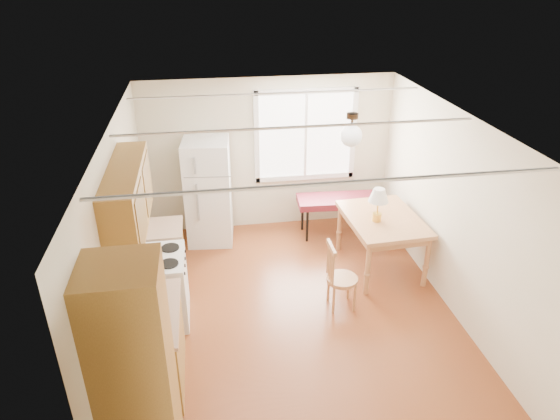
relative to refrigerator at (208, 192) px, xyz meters
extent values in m
cube|color=#5D2813|center=(1.00, -2.12, -0.84)|extent=(4.60, 5.60, 0.12)
cube|color=white|center=(1.00, -2.12, 1.66)|extent=(4.60, 5.60, 0.12)
cube|color=beige|center=(1.00, 0.38, 0.41)|extent=(4.60, 0.10, 2.50)
cube|color=beige|center=(1.00, -4.62, 0.41)|extent=(4.60, 0.10, 2.50)
cube|color=beige|center=(-1.00, -2.12, 0.41)|extent=(0.10, 5.60, 2.50)
cube|color=beige|center=(3.00, -2.12, 0.41)|extent=(0.10, 5.60, 2.50)
cube|color=brown|center=(-0.70, -3.97, 0.21)|extent=(0.60, 0.60, 2.10)
cube|color=brown|center=(-0.70, -2.97, -0.41)|extent=(0.60, 1.10, 0.86)
cube|color=#A47F66|center=(-0.69, -2.97, 0.04)|extent=(0.62, 1.14, 0.04)
cube|color=white|center=(-0.67, -1.92, -0.39)|extent=(0.65, 0.76, 0.90)
cube|color=brown|center=(-0.70, -1.17, -0.41)|extent=(0.60, 0.60, 0.86)
cube|color=brown|center=(-0.83, -2.27, 1.01)|extent=(0.33, 1.60, 0.70)
cube|color=white|center=(1.60, 0.37, 0.71)|extent=(1.50, 0.02, 1.35)
cylinder|color=black|center=(1.70, -1.72, 1.62)|extent=(0.14, 0.14, 0.06)
cylinder|color=black|center=(1.70, -1.72, 1.52)|extent=(0.03, 0.03, 0.16)
sphere|color=white|center=(1.70, -1.72, 1.38)|extent=(0.26, 0.26, 0.26)
cube|color=white|center=(0.00, 0.00, 0.00)|extent=(0.75, 0.75, 1.67)
cube|color=gray|center=(0.00, -0.34, 0.39)|extent=(0.69, 0.02, 0.02)
cube|color=gray|center=(-0.17, -0.36, 0.17)|extent=(0.03, 0.03, 1.00)
cube|color=maroon|center=(2.10, -0.13, -0.25)|extent=(1.42, 0.59, 0.11)
cylinder|color=black|center=(1.52, -0.32, -0.57)|extent=(0.04, 0.04, 0.53)
cylinder|color=black|center=(2.68, -0.32, -0.57)|extent=(0.04, 0.04, 0.53)
cylinder|color=black|center=(1.52, 0.07, -0.57)|extent=(0.04, 0.04, 0.53)
cylinder|color=black|center=(2.68, 0.07, -0.57)|extent=(0.04, 0.04, 0.53)
cube|color=#A0673D|center=(2.41, -1.22, -0.04)|extent=(1.06, 1.37, 0.06)
cube|color=#A0673D|center=(2.41, -1.22, -0.12)|extent=(0.96, 1.27, 0.10)
cylinder|color=#A0673D|center=(2.02, -1.84, -0.45)|extent=(0.07, 0.07, 0.77)
cylinder|color=#A0673D|center=(2.87, -1.79, -0.45)|extent=(0.07, 0.07, 0.77)
cylinder|color=#A0673D|center=(1.95, -0.66, -0.45)|extent=(0.07, 0.07, 0.77)
cylinder|color=#A0673D|center=(2.80, -0.61, -0.45)|extent=(0.07, 0.07, 0.77)
cylinder|color=#A0673D|center=(1.61, -2.04, -0.43)|extent=(0.40, 0.40, 0.05)
cylinder|color=#A0673D|center=(1.47, -2.17, -0.63)|extent=(0.04, 0.04, 0.41)
cylinder|color=#A0673D|center=(1.75, -2.17, -0.63)|extent=(0.04, 0.04, 0.41)
cylinder|color=#A0673D|center=(1.47, -1.90, -0.63)|extent=(0.04, 0.04, 0.41)
cylinder|color=#A0673D|center=(1.75, -1.90, -0.63)|extent=(0.04, 0.04, 0.41)
cylinder|color=gold|center=(2.28, -1.31, 0.04)|extent=(0.13, 0.13, 0.11)
cylinder|color=gold|center=(2.28, -1.31, 0.19)|extent=(0.02, 0.02, 0.19)
cone|color=silver|center=(2.28, -1.31, 0.38)|extent=(0.28, 0.28, 0.19)
cube|color=black|center=(-0.72, -3.22, 0.10)|extent=(0.22, 0.25, 0.08)
cube|color=black|center=(-0.72, -3.31, 0.27)|extent=(0.18, 0.10, 0.26)
cylinder|color=black|center=(-0.72, -3.17, 0.19)|extent=(0.13, 0.13, 0.11)
cylinder|color=red|center=(-0.72, -2.85, 0.14)|extent=(0.10, 0.10, 0.15)
sphere|color=red|center=(-0.72, -2.85, 0.24)|extent=(0.05, 0.05, 0.05)
camera|label=1|loc=(-0.01, -7.14, 3.24)|focal=32.00mm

